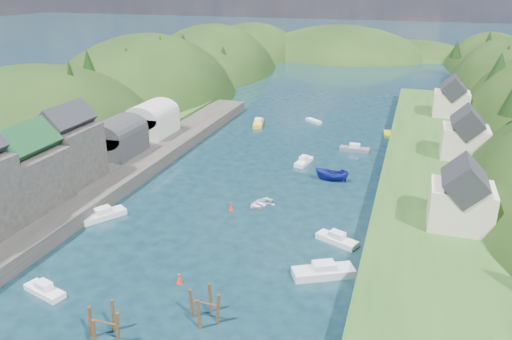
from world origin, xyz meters
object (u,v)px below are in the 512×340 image
(channel_buoy_far, at_px, (231,206))
(piling_cluster_far, at_px, (205,308))
(piling_cluster_near, at_px, (104,328))
(channel_buoy_near, at_px, (179,279))

(channel_buoy_far, bearing_deg, piling_cluster_far, -75.41)
(piling_cluster_far, distance_m, channel_buoy_far, 23.52)
(piling_cluster_far, height_order, channel_buoy_far, piling_cluster_far)
(channel_buoy_far, bearing_deg, piling_cluster_near, -92.74)
(piling_cluster_far, distance_m, channel_buoy_near, 6.84)
(channel_buoy_near, xyz_separation_m, channel_buoy_far, (-0.98, 18.09, 0.00))
(piling_cluster_near, distance_m, piling_cluster_far, 8.99)
(piling_cluster_near, relative_size, piling_cluster_far, 1.04)
(piling_cluster_near, xyz_separation_m, channel_buoy_near, (2.33, 9.97, -0.84))
(piling_cluster_near, height_order, channel_buoy_near, piling_cluster_near)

